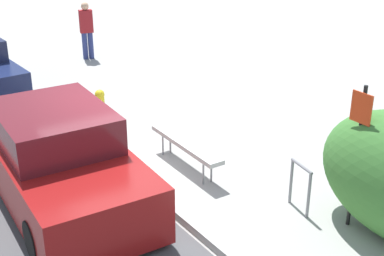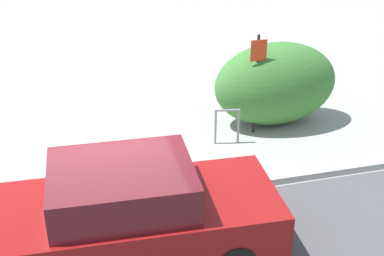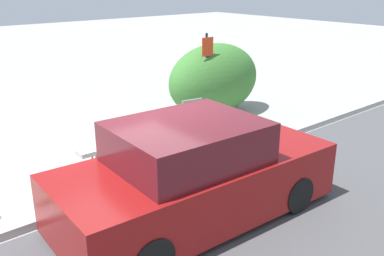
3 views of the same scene
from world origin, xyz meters
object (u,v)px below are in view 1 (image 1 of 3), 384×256
Objects in this scene: bike_rack at (300,183)px; pedestrian at (87,29)px; bench at (186,144)px; sign_post at (358,145)px; parked_car_near at (59,161)px; fire_hydrant at (100,105)px.

bike_rack is 10.41m from pedestrian.
sign_post is at bearing 19.84° from bench.
sign_post is 11.14m from pedestrian.
sign_post is 4.77m from parked_car_near.
parked_car_near reaches higher than bench.
pedestrian is (-5.05, 1.93, 0.55)m from fire_hydrant.
parked_car_near is at bearing -36.06° from fire_hydrant.
sign_post is at bearing 23.67° from bike_rack.
bench is 0.46× the size of parked_car_near.
pedestrian is 8.78m from parked_car_near.
fire_hydrant is 3.46m from parked_car_near.
bike_rack is 0.36× the size of sign_post.
pedestrian is 0.40× the size of parked_car_near.
fire_hydrant is (-3.02, -0.34, -0.08)m from bench.
parked_car_near is at bearing -129.39° from bike_rack.
bench is 3.04m from fire_hydrant.
parked_car_near is at bearing -94.70° from bench.
fire_hydrant is (-5.31, -1.05, -0.09)m from bike_rack.
pedestrian is (-11.11, 0.55, -0.42)m from sign_post.
bike_rack is 3.98m from parked_car_near.
sign_post reaches higher than parked_car_near.
sign_post is 1.28× the size of pedestrian.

